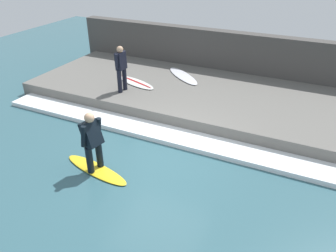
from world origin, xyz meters
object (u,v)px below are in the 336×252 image
object	(u,v)px
surfboard_waiting_near	(136,82)
surfboard_spare	(183,76)
surfer_riding	(92,139)
surfboard_riding	(96,170)
surfer_waiting_near	(121,66)

from	to	relation	value
surfboard_waiting_near	surfboard_spare	size ratio (longest dim) A/B	0.98
surfer_riding	surfboard_waiting_near	bearing A→B (deg)	17.74
surfboard_riding	surfboard_spare	distance (m)	5.74
surfer_riding	surfboard_waiting_near	size ratio (longest dim) A/B	0.83
surfboard_riding	surfer_riding	world-z (taller)	surfer_riding
surfboard_riding	surfboard_spare	bearing A→B (deg)	1.25
surfboard_riding	surfboard_spare	world-z (taller)	surfboard_spare
surfer_riding	surfboard_riding	bearing A→B (deg)	0.00
surfboard_riding	surfboard_waiting_near	bearing A→B (deg)	17.74
surfer_riding	surfboard_waiting_near	distance (m)	4.61
surfboard_waiting_near	surfer_waiting_near	bearing A→B (deg)	175.91
surfer_waiting_near	surfboard_spare	bearing A→B (deg)	-31.92
surfboard_waiting_near	surfboard_spare	xyz separation A→B (m)	(1.35, -1.27, -0.00)
surfer_riding	surfboard_spare	size ratio (longest dim) A/B	0.81
surfboard_riding	surfboard_spare	size ratio (longest dim) A/B	1.08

